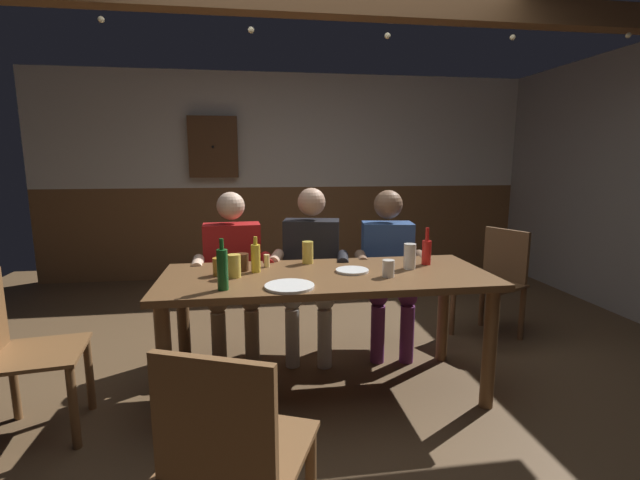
{
  "coord_description": "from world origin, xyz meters",
  "views": [
    {
      "loc": [
        -0.43,
        -2.65,
        1.44
      ],
      "look_at": [
        0.0,
        0.2,
        0.92
      ],
      "focal_mm": 25.08,
      "sensor_mm": 36.0,
      "label": 1
    }
  ],
  "objects_px": {
    "bottle_1": "(223,269)",
    "pint_glass_3": "(410,256)",
    "dining_table": "(327,291)",
    "chair_empty_near_right": "(19,351)",
    "plate_0": "(290,286)",
    "bottle_0": "(256,258)",
    "person_1": "(311,263)",
    "person_2": "(388,262)",
    "chair_empty_far_end": "(495,280)",
    "wall_dart_cabinet": "(213,147)",
    "pint_glass_0": "(388,268)",
    "bottle_2": "(427,251)",
    "pint_glass_2": "(234,266)",
    "pint_glass_1": "(219,266)",
    "pint_glass_4": "(308,252)",
    "pint_glass_5": "(242,262)",
    "chair_empty_near_left": "(233,458)",
    "table_candle": "(267,261)",
    "person_0": "(233,268)",
    "plate_1": "(352,271)"
  },
  "relations": [
    {
      "from": "bottle_1",
      "to": "pint_glass_1",
      "type": "bearing_deg",
      "value": 97.31
    },
    {
      "from": "bottle_0",
      "to": "plate_0",
      "type": "bearing_deg",
      "value": -64.52
    },
    {
      "from": "person_0",
      "to": "chair_empty_near_left",
      "type": "bearing_deg",
      "value": 88.97
    },
    {
      "from": "chair_empty_far_end",
      "to": "pint_glass_3",
      "type": "relative_size",
      "value": 5.51
    },
    {
      "from": "person_1",
      "to": "plate_1",
      "type": "height_order",
      "value": "person_1"
    },
    {
      "from": "chair_empty_near_right",
      "to": "pint_glass_3",
      "type": "distance_m",
      "value": 2.22
    },
    {
      "from": "pint_glass_4",
      "to": "pint_glass_5",
      "type": "bearing_deg",
      "value": -162.07
    },
    {
      "from": "bottle_0",
      "to": "bottle_1",
      "type": "relative_size",
      "value": 0.8
    },
    {
      "from": "plate_0",
      "to": "pint_glass_2",
      "type": "relative_size",
      "value": 1.98
    },
    {
      "from": "bottle_0",
      "to": "bottle_1",
      "type": "distance_m",
      "value": 0.4
    },
    {
      "from": "dining_table",
      "to": "chair_empty_near_right",
      "type": "bearing_deg",
      "value": -172.23
    },
    {
      "from": "chair_empty_near_left",
      "to": "table_candle",
      "type": "xyz_separation_m",
      "value": [
        0.16,
        1.46,
        0.33
      ]
    },
    {
      "from": "chair_empty_near_left",
      "to": "pint_glass_3",
      "type": "distance_m",
      "value": 1.7
    },
    {
      "from": "pint_glass_0",
      "to": "plate_1",
      "type": "bearing_deg",
      "value": 141.48
    },
    {
      "from": "wall_dart_cabinet",
      "to": "pint_glass_2",
      "type": "bearing_deg",
      "value": -83.54
    },
    {
      "from": "plate_0",
      "to": "bottle_0",
      "type": "height_order",
      "value": "bottle_0"
    },
    {
      "from": "dining_table",
      "to": "person_0",
      "type": "distance_m",
      "value": 0.86
    },
    {
      "from": "person_2",
      "to": "pint_glass_1",
      "type": "height_order",
      "value": "person_2"
    },
    {
      "from": "chair_empty_far_end",
      "to": "pint_glass_4",
      "type": "relative_size",
      "value": 6.0
    },
    {
      "from": "chair_empty_near_left",
      "to": "wall_dart_cabinet",
      "type": "height_order",
      "value": "wall_dart_cabinet"
    },
    {
      "from": "bottle_1",
      "to": "pint_glass_3",
      "type": "height_order",
      "value": "bottle_1"
    },
    {
      "from": "pint_glass_5",
      "to": "pint_glass_0",
      "type": "bearing_deg",
      "value": -17.89
    },
    {
      "from": "pint_glass_0",
      "to": "bottle_2",
      "type": "bearing_deg",
      "value": 38.06
    },
    {
      "from": "person_0",
      "to": "person_2",
      "type": "relative_size",
      "value": 1.0
    },
    {
      "from": "person_1",
      "to": "bottle_1",
      "type": "distance_m",
      "value": 1.08
    },
    {
      "from": "person_2",
      "to": "bottle_1",
      "type": "height_order",
      "value": "person_2"
    },
    {
      "from": "pint_glass_5",
      "to": "wall_dart_cabinet",
      "type": "bearing_deg",
      "value": 97.67
    },
    {
      "from": "person_0",
      "to": "pint_glass_4",
      "type": "relative_size",
      "value": 8.26
    },
    {
      "from": "chair_empty_near_right",
      "to": "bottle_2",
      "type": "relative_size",
      "value": 3.62
    },
    {
      "from": "pint_glass_4",
      "to": "plate_1",
      "type": "bearing_deg",
      "value": -47.82
    },
    {
      "from": "person_1",
      "to": "chair_empty_near_right",
      "type": "height_order",
      "value": "person_1"
    },
    {
      "from": "person_2",
      "to": "wall_dart_cabinet",
      "type": "height_order",
      "value": "wall_dart_cabinet"
    },
    {
      "from": "pint_glass_2",
      "to": "pint_glass_1",
      "type": "bearing_deg",
      "value": 143.9
    },
    {
      "from": "plate_0",
      "to": "wall_dart_cabinet",
      "type": "height_order",
      "value": "wall_dart_cabinet"
    },
    {
      "from": "dining_table",
      "to": "wall_dart_cabinet",
      "type": "height_order",
      "value": "wall_dart_cabinet"
    },
    {
      "from": "person_0",
      "to": "table_candle",
      "type": "height_order",
      "value": "person_0"
    },
    {
      "from": "table_candle",
      "to": "bottle_0",
      "type": "xyz_separation_m",
      "value": [
        -0.07,
        -0.12,
        0.05
      ]
    },
    {
      "from": "chair_empty_near_left",
      "to": "table_candle",
      "type": "distance_m",
      "value": 1.51
    },
    {
      "from": "person_2",
      "to": "chair_empty_far_end",
      "type": "distance_m",
      "value": 0.96
    },
    {
      "from": "plate_0",
      "to": "pint_glass_4",
      "type": "relative_size",
      "value": 1.83
    },
    {
      "from": "person_2",
      "to": "pint_glass_1",
      "type": "distance_m",
      "value": 1.35
    },
    {
      "from": "bottle_2",
      "to": "pint_glass_0",
      "type": "distance_m",
      "value": 0.43
    },
    {
      "from": "bottle_2",
      "to": "bottle_0",
      "type": "bearing_deg",
      "value": -178.07
    },
    {
      "from": "table_candle",
      "to": "pint_glass_5",
      "type": "distance_m",
      "value": 0.17
    },
    {
      "from": "person_2",
      "to": "bottle_2",
      "type": "bearing_deg",
      "value": 110.97
    },
    {
      "from": "person_1",
      "to": "pint_glass_1",
      "type": "height_order",
      "value": "person_1"
    },
    {
      "from": "person_0",
      "to": "chair_empty_far_end",
      "type": "height_order",
      "value": "person_0"
    },
    {
      "from": "pint_glass_1",
      "to": "pint_glass_2",
      "type": "distance_m",
      "value": 0.11
    },
    {
      "from": "pint_glass_1",
      "to": "pint_glass_5",
      "type": "xyz_separation_m",
      "value": [
        0.13,
        0.09,
        0.0
      ]
    },
    {
      "from": "plate_1",
      "to": "pint_glass_1",
      "type": "distance_m",
      "value": 0.8
    }
  ]
}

